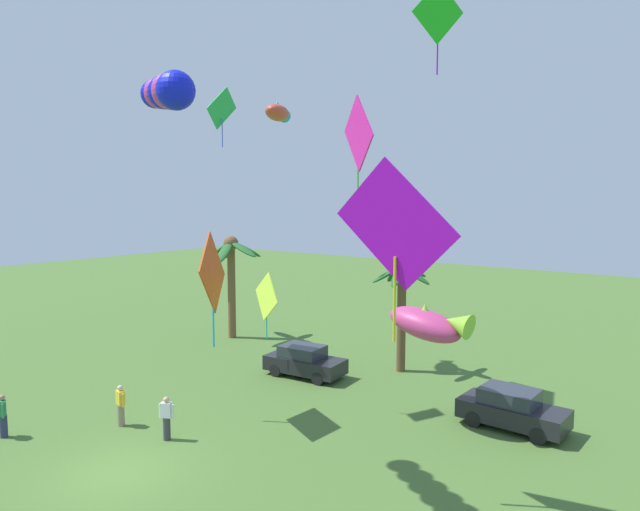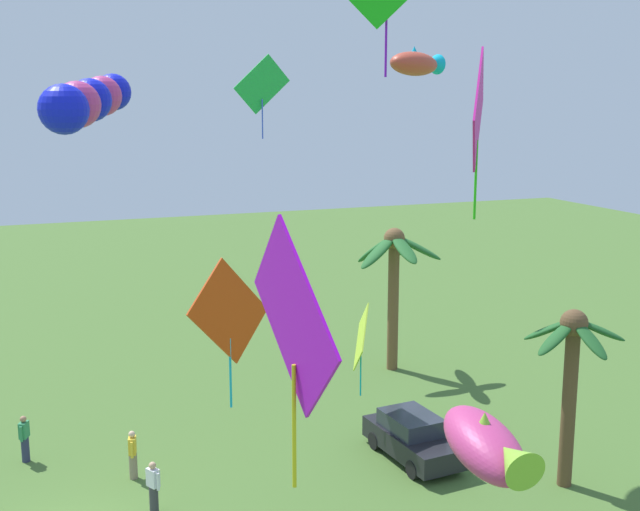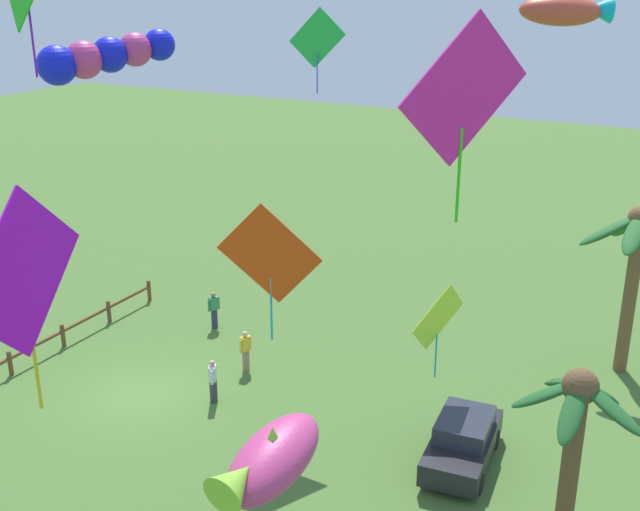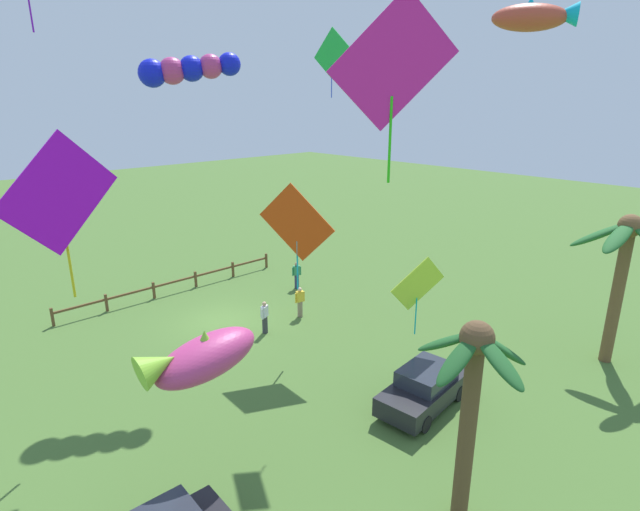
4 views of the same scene
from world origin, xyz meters
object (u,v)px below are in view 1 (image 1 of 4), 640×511
object	(u,v)px
palm_tree_1	(402,292)
kite_fish_5	(278,113)
spectator_2	(167,418)
kite_fish_1	(429,324)
kite_diamond_3	(396,227)
parked_car_1	(512,409)
kite_diamond_0	(358,135)
kite_diamond_4	(438,13)
kite_diamond_2	(222,109)
palm_tree_0	(231,262)
spectator_1	(3,416)
parked_car_0	(304,361)
kite_diamond_6	(212,274)
kite_tube_8	(166,92)
spectator_0	(121,405)
kite_diamond_7	(266,297)

from	to	relation	value
palm_tree_1	kite_fish_5	size ratio (longest dim) A/B	2.17
spectator_2	kite_fish_1	distance (m)	10.13
kite_fish_1	kite_diamond_3	world-z (taller)	kite_diamond_3
parked_car_1	kite_diamond_0	xyz separation A→B (m)	(-7.29, 0.49, 10.69)
kite_diamond_4	kite_fish_1	bearing A→B (deg)	116.85
kite_diamond_0	kite_diamond_2	size ratio (longest dim) A/B	1.99
palm_tree_0	spectator_1	world-z (taller)	palm_tree_0
parked_car_0	kite_diamond_3	xyz separation A→B (m)	(9.00, -7.24, 7.11)
parked_car_0	kite_fish_1	size ratio (longest dim) A/B	1.15
kite_diamond_0	kite_diamond_6	world-z (taller)	kite_diamond_0
kite_fish_1	kite_diamond_2	bearing A→B (deg)	-159.27
kite_fish_1	palm_tree_1	bearing A→B (deg)	126.91
kite_fish_1	kite_diamond_4	size ratio (longest dim) A/B	1.31
parked_car_0	kite_fish_1	world-z (taller)	kite_fish_1
palm_tree_1	kite_tube_8	xyz separation A→B (m)	(-0.47, -13.66, 7.72)
parked_car_0	spectator_2	distance (m)	8.68
parked_car_0	kite_tube_8	distance (m)	15.21
palm_tree_1	kite_diamond_2	size ratio (longest dim) A/B	2.36
spectator_0	spectator_2	size ratio (longest dim) A/B	1.00
kite_fish_5	kite_diamond_3	bearing A→B (deg)	-35.96
kite_fish_1	spectator_0	bearing A→B (deg)	-144.07
palm_tree_1	kite_diamond_7	size ratio (longest dim) A/B	1.77
palm_tree_0	parked_car_0	xyz separation A→B (m)	(8.37, -3.33, -3.97)
spectator_0	kite_diamond_4	size ratio (longest dim) A/B	0.59
palm_tree_0	kite_fish_5	bearing A→B (deg)	-20.34
kite_diamond_7	kite_tube_8	size ratio (longest dim) A/B	0.86
palm_tree_0	kite_fish_1	bearing A→B (deg)	-18.72
parked_car_1	kite_fish_5	bearing A→B (deg)	173.72
palm_tree_0	kite_tube_8	bearing A→B (deg)	-50.04
kite_diamond_6	spectator_2	bearing A→B (deg)	-88.59
spectator_1	kite_fish_1	world-z (taller)	kite_fish_1
spectator_2	palm_tree_0	bearing A→B (deg)	126.75
kite_diamond_0	spectator_0	bearing A→B (deg)	-117.07
parked_car_0	palm_tree_1	bearing A→B (deg)	46.57
kite_fish_5	spectator_1	bearing A→B (deg)	-97.34
kite_diamond_4	parked_car_1	bearing A→B (deg)	82.28
kite_fish_5	spectator_2	bearing A→B (deg)	-72.01
kite_diamond_6	kite_tube_8	size ratio (longest dim) A/B	1.23
palm_tree_1	kite_diamond_4	bearing A→B (deg)	-56.74
kite_fish_1	kite_diamond_6	bearing A→B (deg)	-149.18
parked_car_0	kite_diamond_2	bearing A→B (deg)	-91.83
parked_car_1	kite_diamond_4	size ratio (longest dim) A/B	1.48
palm_tree_1	kite_fish_1	distance (m)	7.04
kite_diamond_4	kite_fish_5	world-z (taller)	kite_diamond_4
parked_car_1	kite_diamond_3	size ratio (longest dim) A/B	0.77
kite_diamond_2	kite_diamond_4	size ratio (longest dim) A/B	0.89
kite_diamond_0	kite_fish_5	size ratio (longest dim) A/B	1.83
kite_diamond_0	kite_diamond_7	xyz separation A→B (m)	(-4.04, -1.67, -7.46)
spectator_1	kite_diamond_7	distance (m)	11.58
spectator_1	spectator_2	world-z (taller)	same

